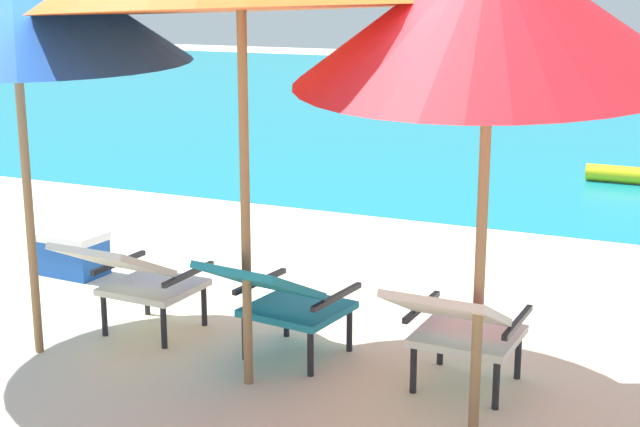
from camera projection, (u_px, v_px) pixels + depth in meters
The scene contains 8 objects.
ground_plane at pixel (475, 209), 8.85m from camera, with size 40.00×40.00×0.00m, color beige.
ocean_band at pixel (604, 107), 16.21m from camera, with size 40.00×18.00×0.01m, color teal.
lounge_chair_left at pixel (135, 275), 5.50m from camera, with size 0.57×0.90×0.68m.
lounge_chair_center at pixel (280, 297), 5.13m from camera, with size 0.64×0.94×0.68m.
lounge_chair_right at pixel (458, 324), 4.72m from camera, with size 0.57×0.89×0.68m.
beach_umbrella_left at pixel (13, 0), 4.94m from camera, with size 2.68×2.68×2.35m.
beach_umbrella_right at pixel (491, 8), 3.98m from camera, with size 1.82×1.87×2.37m.
cooler_box at pixel (73, 253), 6.83m from camera, with size 0.49×0.35×0.32m.
Camera 1 is at (2.24, -4.43, 2.07)m, focal length 52.44 mm.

